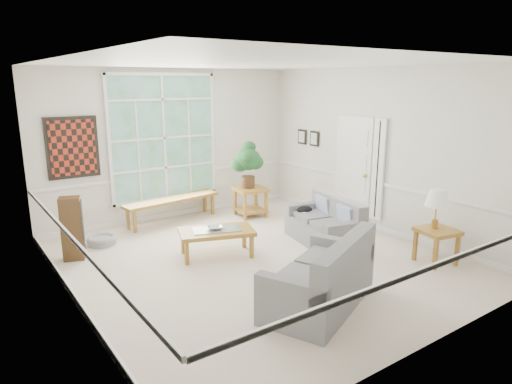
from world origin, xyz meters
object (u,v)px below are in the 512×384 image
(loveseat_right, at_px, (324,221))
(loveseat_front, at_px, (319,271))
(end_table, at_px, (251,202))
(coffee_table, at_px, (217,243))
(side_table, at_px, (436,246))

(loveseat_right, xyz_separation_m, loveseat_front, (-1.62, -1.63, 0.06))
(loveseat_right, height_order, end_table, loveseat_right)
(coffee_table, relative_size, side_table, 2.15)
(loveseat_right, height_order, coffee_table, loveseat_right)
(loveseat_front, relative_size, end_table, 2.80)
(loveseat_front, relative_size, side_table, 3.10)
(loveseat_right, distance_m, end_table, 2.08)
(side_table, bearing_deg, end_table, 103.84)
(loveseat_front, xyz_separation_m, coffee_table, (-0.20, 2.18, -0.24))
(loveseat_front, distance_m, end_table, 4.01)
(loveseat_front, distance_m, coffee_table, 2.20)
(end_table, bearing_deg, loveseat_right, -86.94)
(loveseat_right, xyz_separation_m, end_table, (-0.11, 2.08, -0.09))
(loveseat_front, distance_m, side_table, 2.43)
(coffee_table, bearing_deg, end_table, 61.63)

